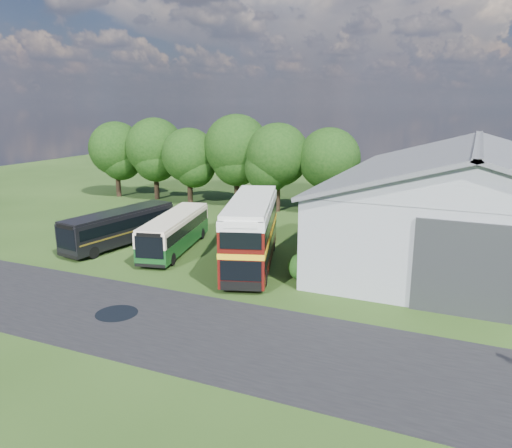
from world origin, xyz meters
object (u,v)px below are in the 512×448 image
at_px(bus_green_single, 175,232).
at_px(bus_dark_single, 120,227).
at_px(storage_shed, 473,197).
at_px(bus_maroon_double, 251,233).

bearing_deg(bus_green_single, bus_dark_single, 173.17).
xyz_separation_m(storage_shed, bus_maroon_double, (-13.27, -9.03, -1.86)).
distance_m(bus_maroon_double, bus_dark_single, 11.39).
relative_size(storage_shed, bus_green_single, 2.48).
bearing_deg(bus_green_single, storage_shed, 8.88).
bearing_deg(storage_shed, bus_maroon_double, -145.75).
bearing_deg(bus_green_single, bus_maroon_double, -21.97).
relative_size(storage_shed, bus_dark_single, 2.48).
height_order(storage_shed, bus_dark_single, storage_shed).
relative_size(bus_green_single, bus_dark_single, 1.00).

